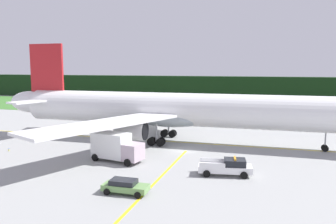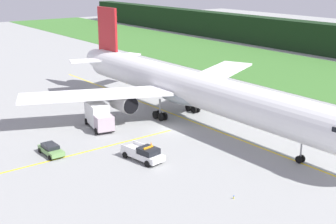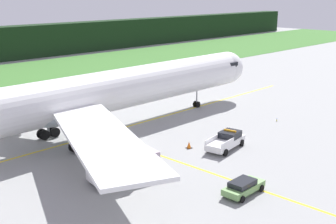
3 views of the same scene
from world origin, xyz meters
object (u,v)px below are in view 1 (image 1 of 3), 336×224
(catering_truck, at_px, (116,147))
(staff_car, at_px, (125,186))
(ops_pickup_truck, at_px, (227,167))
(airliner, at_px, (180,110))
(apron_cone, at_px, (206,162))

(catering_truck, height_order, staff_car, catering_truck)
(staff_car, bearing_deg, ops_pickup_truck, 44.39)
(airliner, xyz_separation_m, staff_car, (0.69, -22.16, -4.27))
(staff_car, bearing_deg, catering_truck, 119.82)
(airliner, distance_m, apron_cone, 13.46)
(catering_truck, bearing_deg, ops_pickup_truck, -6.19)
(airliner, height_order, catering_truck, airliner)
(ops_pickup_truck, xyz_separation_m, apron_cone, (-2.82, 3.00, -0.53))
(catering_truck, distance_m, apron_cone, 11.14)
(catering_truck, relative_size, apron_cone, 8.84)
(airliner, relative_size, catering_truck, 8.98)
(staff_car, bearing_deg, airliner, 91.78)
(airliner, relative_size, ops_pickup_truck, 10.32)
(staff_car, relative_size, apron_cone, 5.54)
(catering_truck, bearing_deg, airliner, 69.06)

